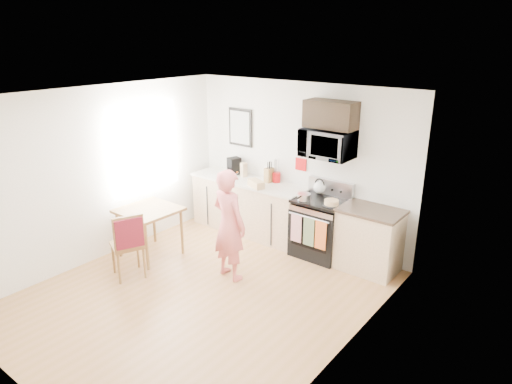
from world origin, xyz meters
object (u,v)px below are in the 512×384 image
Objects in this scene: cake at (331,203)px; range at (320,229)px; person at (229,225)px; dining_table at (149,214)px; microwave at (328,144)px; chair at (129,239)px.

range is at bearing 149.14° from cake.
dining_table is at bearing 17.63° from person.
microwave is 0.77× the size of chair.
dining_table is at bearing -147.61° from cake.
dining_table is (-2.06, -1.72, -1.08)m from microwave.
cake is (1.92, 2.15, 0.33)m from chair.
range is 1.18× the size of chair.
person is (-0.66, -1.47, -0.97)m from microwave.
cake is at bearing 71.79° from chair.
person reaches higher than range.
person reaches higher than dining_table.
dining_table is 2.75m from cake.
microwave reaches higher than cake.
microwave is at bearing -106.49° from person.
cake is (0.91, 1.22, 0.17)m from person.
cake is (2.31, 1.47, 0.28)m from dining_table.
cake is at bearing -45.33° from microwave.
dining_table is 0.83× the size of chair.
cake reaches higher than dining_table.
dining_table is (-1.40, -0.25, -0.11)m from person.
microwave is at bearing 134.67° from cake.
microwave is 1.88m from person.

